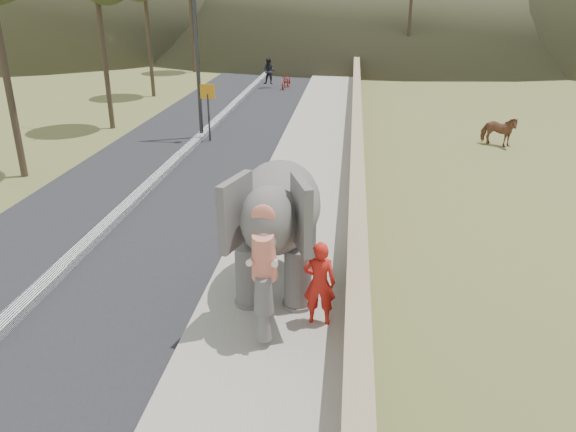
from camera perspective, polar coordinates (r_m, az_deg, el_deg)
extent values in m
plane|color=olive|center=(11.98, -1.14, -8.12)|extent=(160.00, 160.00, 0.00)
cube|color=black|center=(22.08, -10.71, 5.94)|extent=(7.00, 120.00, 0.03)
cube|color=black|center=(22.05, -10.73, 6.17)|extent=(0.35, 120.00, 0.22)
cube|color=#9E9687|center=(21.16, 2.41, 5.77)|extent=(3.00, 120.00, 0.15)
cube|color=tan|center=(20.99, 6.96, 6.83)|extent=(0.30, 120.00, 1.10)
cylinder|color=#323137|center=(24.23, -9.30, 17.06)|extent=(0.16, 0.16, 8.00)
cylinder|color=#2D2D33|center=(24.00, -8.04, 9.83)|extent=(0.08, 0.08, 2.00)
cube|color=orange|center=(23.80, -8.18, 12.42)|extent=(0.60, 0.05, 0.60)
imported|color=brown|center=(24.71, 20.59, 8.09)|extent=(1.62, 1.27, 1.24)
imported|color=red|center=(10.46, 3.21, -6.81)|extent=(0.61, 0.40, 1.67)
imported|color=maroon|center=(37.09, -0.18, 13.54)|extent=(0.90, 1.89, 0.96)
imported|color=black|center=(37.15, -1.93, 14.48)|extent=(0.89, 0.74, 1.66)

